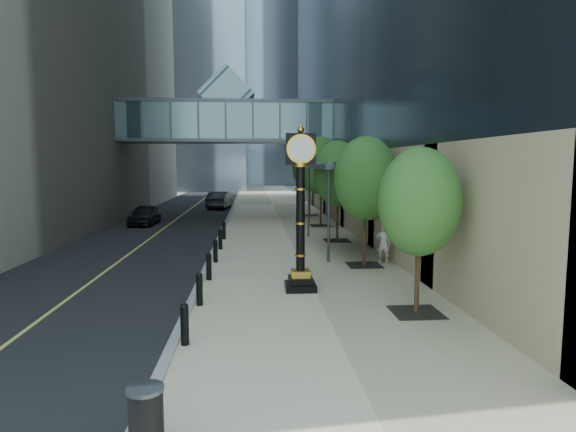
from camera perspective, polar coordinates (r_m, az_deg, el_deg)
The scene contains 14 objects.
ground at distance 11.08m, azimuth 1.77°, elevation -16.78°, with size 320.00×320.00×0.00m, color gray.
road at distance 50.67m, azimuth -10.94°, elevation 1.24°, with size 8.00×180.00×0.02m, color black.
sidewalk at distance 50.37m, azimuth -1.86°, elevation 1.34°, with size 8.00×180.00×0.06m, color beige.
curb at distance 50.36m, azimuth -6.42°, elevation 1.31°, with size 0.25×180.00×0.07m, color gray.
distant_tower_c at distance 133.24m, azimuth -6.61°, elevation 18.41°, with size 22.00×22.00×65.00m, color #96A4BD.
skywalk at distance 38.34m, azimuth -7.24°, elevation 11.25°, with size 17.00×4.20×5.80m.
entrance_canopy at distance 24.57m, azimuth 6.48°, elevation 5.88°, with size 3.00×8.00×4.38m.
bollard_row at distance 19.58m, azimuth -8.94°, elevation -5.09°, with size 0.20×16.20×0.90m.
street_trees at distance 28.41m, azimuth 5.26°, elevation 5.25°, with size 2.97×28.57×6.10m.
street_clock at distance 16.09m, azimuth 1.49°, elevation -0.52°, with size 1.03×1.03×5.49m.
trash_bin at distance 8.12m, azimuth -16.47°, elevation -22.12°, with size 0.52×0.52×0.90m, color black.
pedestrian at distance 20.98m, azimuth 11.26°, elevation -3.24°, with size 0.63×0.41×1.72m, color #BBB7AB.
car_near at distance 35.46m, azimuth -16.63°, elevation 0.15°, with size 1.68×4.18×1.42m, color black.
car_far at distance 46.74m, azimuth -8.07°, elevation 1.90°, with size 1.74×4.98×1.64m, color black.
Camera 1 is at (-1.08, -10.14, 4.33)m, focal length 30.00 mm.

